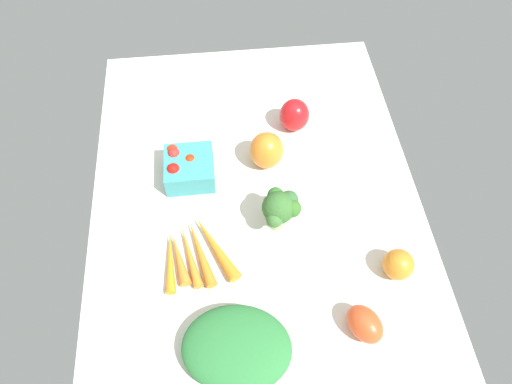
% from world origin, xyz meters
% --- Properties ---
extents(tablecloth, '(1.04, 0.76, 0.02)m').
position_xyz_m(tablecloth, '(0.00, 0.00, 0.01)').
color(tablecloth, silver).
rests_on(tablecloth, ground).
extents(leafy_greens_clump, '(0.20, 0.23, 0.06)m').
position_xyz_m(leafy_greens_clump, '(-0.35, 0.07, 0.05)').
color(leafy_greens_clump, '#2C7437').
rests_on(leafy_greens_clump, tablecloth).
extents(broccoli_head, '(0.09, 0.08, 0.11)m').
position_xyz_m(broccoli_head, '(-0.08, -0.04, 0.09)').
color(broccoli_head, '#9FCB88').
rests_on(broccoli_head, tablecloth).
extents(berry_basket, '(0.11, 0.11, 0.07)m').
position_xyz_m(berry_basket, '(0.08, 0.15, 0.05)').
color(berry_basket, teal).
rests_on(berry_basket, tablecloth).
extents(carrot_bunch, '(0.18, 0.16, 0.03)m').
position_xyz_m(carrot_bunch, '(-0.14, 0.14, 0.03)').
color(carrot_bunch, orange).
rests_on(carrot_bunch, tablecloth).
extents(heirloom_tomato_orange, '(0.07, 0.07, 0.07)m').
position_xyz_m(heirloom_tomato_orange, '(-0.22, -0.27, 0.05)').
color(heirloom_tomato_orange, orange).
rests_on(heirloom_tomato_orange, tablecloth).
extents(bell_pepper_red, '(0.09, 0.09, 0.09)m').
position_xyz_m(bell_pepper_red, '(0.21, -0.12, 0.06)').
color(bell_pepper_red, red).
rests_on(bell_pepper_red, tablecloth).
extents(bell_pepper_orange, '(0.11, 0.11, 0.09)m').
position_xyz_m(bell_pepper_orange, '(0.10, -0.04, 0.07)').
color(bell_pepper_orange, orange).
rests_on(bell_pepper_orange, tablecloth).
extents(roma_tomato, '(0.10, 0.09, 0.06)m').
position_xyz_m(roma_tomato, '(-0.33, -0.18, 0.05)').
color(roma_tomato, '#E64C23').
rests_on(roma_tomato, tablecloth).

